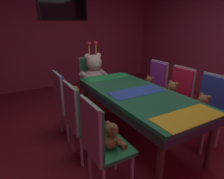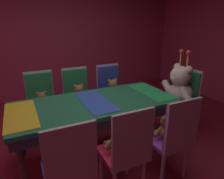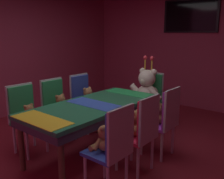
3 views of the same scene
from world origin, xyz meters
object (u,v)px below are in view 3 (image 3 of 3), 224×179
teddy_right_1 (133,124)px  chair_right_2 (166,116)px  chair_left_0 (24,111)px  teddy_left_1 (61,105)px  teddy_left_2 (88,98)px  wall_tv (190,16)px  king_teddy_bear (146,88)px  teddy_right_0 (104,140)px  chair_left_1 (55,103)px  chair_left_2 (82,96)px  chair_right_0 (115,142)px  chair_right_1 (144,127)px  teddy_left_0 (30,115)px  throne_chair (151,94)px  banquet_table (93,110)px  teddy_right_2 (157,115)px

teddy_right_1 → chair_right_2: chair_right_2 is taller
chair_left_0 → teddy_left_1: chair_left_0 is taller
teddy_left_2 → wall_tv: wall_tv is taller
chair_left_0 → teddy_left_2: chair_left_0 is taller
king_teddy_bear → wall_tv: size_ratio=0.68×
teddy_right_0 → chair_left_1: bearing=-19.8°
chair_left_2 → teddy_left_2: (0.15, 0.00, -0.00)m
chair_left_0 → chair_right_0: size_ratio=1.00×
chair_right_1 → wall_tv: size_ratio=0.80×
teddy_left_0 → throne_chair: (0.70, 2.10, 0.02)m
chair_left_2 → throne_chair: (0.83, 0.95, 0.00)m
teddy_left_2 → chair_right_2: chair_right_2 is taller
king_teddy_bear → wall_tv: bearing=180.0°
chair_right_0 → king_teddy_bear: bearing=-66.9°
teddy_right_0 → banquet_table: bearing=-38.9°
chair_right_0 → teddy_right_2: (-0.13, 1.10, -0.02)m
chair_right_2 → teddy_left_2: bearing=-1.3°
teddy_left_1 → throne_chair: (0.70, 1.54, 0.01)m
teddy_right_0 → chair_right_2: 1.11m
teddy_left_0 → teddy_right_0: bearing=0.4°
teddy_left_0 → teddy_right_1: teddy_right_1 is taller
chair_left_1 → king_teddy_bear: size_ratio=1.17×
teddy_right_1 → king_teddy_bear: size_ratio=0.41×
chair_left_1 → chair_right_2: (1.68, 0.55, 0.00)m
chair_left_1 → teddy_right_1: 1.52m
banquet_table → chair_right_2: chair_right_2 is taller
teddy_left_0 → teddy_right_1: (1.38, 0.56, 0.03)m
teddy_left_0 → chair_right_1: bearing=20.1°
teddy_right_1 → king_teddy_bear: (-0.67, 1.37, 0.13)m
teddy_left_0 → banquet_table: bearing=38.1°
teddy_left_0 → teddy_right_0: 1.38m
teddy_left_2 → chair_right_0: 1.88m
chair_left_0 → chair_right_2: size_ratio=1.00×
chair_left_1 → teddy_left_1: (0.14, -0.00, -0.01)m
banquet_table → chair_right_1: bearing=0.3°
banquet_table → throne_chair: throne_chair is taller
teddy_right_2 → chair_left_0: bearing=35.9°
teddy_right_0 → throne_chair: bearing=-72.1°
teddy_left_1 → teddy_right_0: bearing=-21.7°
chair_right_1 → king_teddy_bear: size_ratio=1.17×
teddy_right_0 → king_teddy_bear: king_teddy_bear is taller
chair_left_1 → wall_tv: (0.85, 3.10, 1.45)m
teddy_right_1 → teddy_right_0: bearing=90.0°
throne_chair → king_teddy_bear: bearing=-0.0°
throne_chair → chair_left_2: bearing=-41.1°
chair_left_2 → chair_right_0: 2.00m
throne_chair → king_teddy_bear: size_ratio=1.17×
chair_left_1 → teddy_right_0: 1.61m
chair_right_1 → teddy_right_2: 0.57m
king_teddy_bear → teddy_right_1: bearing=26.1°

